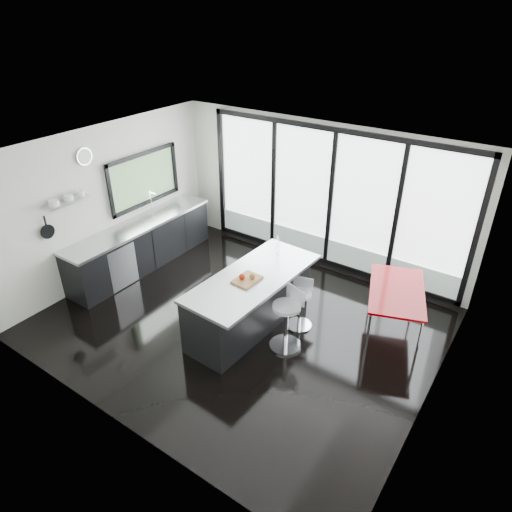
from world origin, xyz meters
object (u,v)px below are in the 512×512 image
Objects in this scene: island at (250,300)px; red_table at (393,310)px; bar_stool_near at (286,326)px; bar_stool_far at (300,309)px.

island is 1.69× the size of red_table.
island is 0.77m from bar_stool_near.
bar_stool_near is 0.56m from bar_stool_far.
red_table is (1.94, 1.19, -0.11)m from island.
bar_stool_far is 0.46× the size of red_table.
island reaches higher than bar_stool_far.
bar_stool_far is at bearing 32.08° from island.
bar_stool_far is (-0.07, 0.55, -0.06)m from bar_stool_near.
red_table reaches higher than bar_stool_far.
bar_stool_near is at bearing -96.00° from bar_stool_far.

